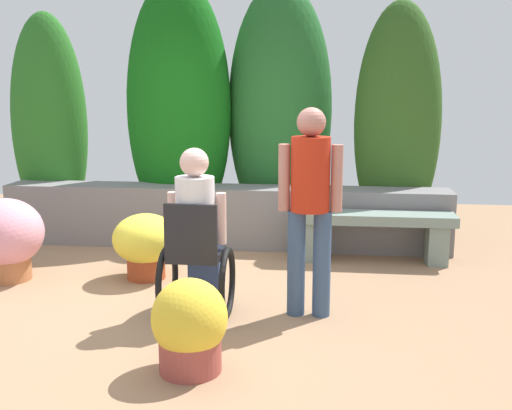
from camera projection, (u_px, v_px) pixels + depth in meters
ground_plane at (179, 311)px, 4.93m from camera, size 10.06×10.06×0.00m
stone_retaining_wall at (224, 216)px, 6.94m from camera, size 5.00×0.47×0.68m
hedge_backdrop at (230, 115)px, 7.28m from camera, size 5.13×1.13×3.05m
stone_bench at (371, 229)px, 6.30m from camera, size 1.69×0.37×0.51m
person_in_wheelchair at (197, 238)px, 4.77m from camera, size 0.53×0.66×1.33m
person_standing_companion at (310, 198)px, 4.69m from camera, size 0.49×0.30×1.63m
flower_pot_purple_near at (5, 238)px, 5.68m from camera, size 0.70×0.70×0.77m
flower_pot_terracotta_by_wall at (145, 243)px, 5.73m from camera, size 0.61×0.61×0.62m
flower_pot_small_foreground at (190, 327)px, 3.85m from camera, size 0.48×0.48×0.61m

